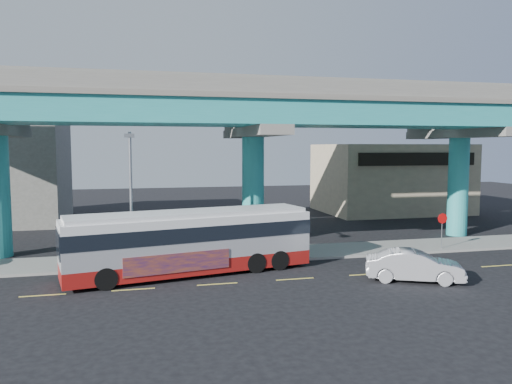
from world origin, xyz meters
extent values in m
plane|color=black|center=(0.00, 0.00, 0.00)|extent=(120.00, 120.00, 0.00)
cube|color=gray|center=(0.00, 5.50, 0.07)|extent=(70.00, 4.00, 0.15)
cube|color=#D8C64C|center=(-12.00, -0.30, 0.01)|extent=(2.00, 0.12, 0.01)
cube|color=#D8C64C|center=(-8.00, -0.30, 0.01)|extent=(2.00, 0.12, 0.01)
cube|color=#D8C64C|center=(-4.00, -0.30, 0.01)|extent=(2.00, 0.12, 0.01)
cube|color=#D8C64C|center=(0.00, -0.30, 0.01)|extent=(2.00, 0.12, 0.01)
cube|color=#D8C64C|center=(4.00, -0.30, 0.01)|extent=(2.00, 0.12, 0.01)
cube|color=#D8C64C|center=(8.00, -0.30, 0.01)|extent=(2.00, 0.12, 0.01)
cube|color=#D8C64C|center=(12.00, -0.30, 0.01)|extent=(2.00, 0.12, 0.01)
cube|color=gray|center=(-16.00, 12.50, 8.60)|extent=(1.80, 5.00, 1.20)
cylinder|color=teal|center=(0.00, 9.00, 3.70)|extent=(1.50, 1.50, 7.40)
cube|color=gray|center=(0.00, 9.00, 7.70)|extent=(2.00, 12.00, 0.60)
cube|color=gray|center=(0.00, 12.50, 8.60)|extent=(1.80, 5.00, 1.20)
cylinder|color=teal|center=(16.00, 9.00, 3.70)|extent=(1.50, 1.50, 7.40)
cube|color=gray|center=(16.00, 9.00, 7.70)|extent=(2.00, 12.00, 0.60)
cube|color=gray|center=(16.00, 12.50, 8.60)|extent=(1.80, 5.00, 1.20)
cube|color=teal|center=(0.00, 5.50, 8.70)|extent=(52.00, 5.00, 1.40)
cube|color=gray|center=(0.00, 5.50, 9.55)|extent=(52.00, 5.40, 0.30)
cube|color=gray|center=(0.00, 3.00, 10.10)|extent=(52.00, 0.25, 0.80)
cube|color=gray|center=(0.00, 8.00, 10.10)|extent=(52.00, 0.25, 0.80)
cube|color=teal|center=(0.00, 12.50, 9.90)|extent=(52.00, 5.00, 1.40)
cube|color=gray|center=(0.00, 12.50, 10.75)|extent=(52.00, 5.40, 0.30)
cube|color=gray|center=(0.00, 10.00, 11.30)|extent=(52.00, 0.25, 0.80)
cube|color=gray|center=(0.00, 15.00, 11.30)|extent=(52.00, 0.25, 0.80)
cube|color=#C1AE8A|center=(18.00, 23.00, 3.50)|extent=(14.00, 10.00, 7.00)
cube|color=black|center=(18.00, 17.90, 5.60)|extent=(12.00, 0.25, 1.20)
cube|color=maroon|center=(-5.05, 2.02, 0.59)|extent=(13.24, 5.25, 0.76)
cube|color=#A8A8AC|center=(-5.05, 2.02, 1.78)|extent=(13.24, 5.25, 1.62)
cube|color=black|center=(-5.05, 2.02, 2.32)|extent=(13.31, 5.31, 0.76)
cube|color=silver|center=(-5.05, 2.02, 2.91)|extent=(13.24, 5.25, 0.43)
cube|color=silver|center=(-5.05, 2.02, 3.24)|extent=(12.80, 4.93, 0.22)
cube|color=black|center=(1.32, 3.31, 2.16)|extent=(0.55, 2.46, 1.29)
cube|color=black|center=(-11.42, 0.74, 2.16)|extent=(0.55, 2.46, 1.29)
cube|color=#1F1250|center=(-5.83, 0.44, 0.99)|extent=(5.30, 1.11, 0.97)
cylinder|color=black|center=(-9.25, -0.09, 0.54)|extent=(1.12, 0.53, 1.08)
cylinder|color=black|center=(-9.74, 2.35, 0.54)|extent=(1.12, 0.53, 1.08)
cylinder|color=black|center=(-1.63, 1.45, 0.54)|extent=(1.12, 0.53, 1.08)
cylinder|color=black|center=(-2.12, 3.88, 0.54)|extent=(1.12, 0.53, 1.08)
cylinder|color=black|center=(-0.26, 1.72, 0.54)|extent=(1.12, 0.53, 1.08)
cylinder|color=black|center=(-0.75, 4.16, 0.54)|extent=(1.12, 0.53, 1.08)
imported|color=#A5A5AA|center=(5.68, -2.07, 0.78)|extent=(5.26, 6.00, 1.56)
cylinder|color=gray|center=(-8.05, 4.00, 3.84)|extent=(0.16, 0.16, 7.38)
cylinder|color=gray|center=(-8.05, 3.00, 7.33)|extent=(0.12, 2.00, 0.12)
cube|color=gray|center=(-8.05, 2.00, 7.28)|extent=(0.50, 0.70, 0.18)
cylinder|color=gray|center=(11.46, 4.20, 1.15)|extent=(0.06, 0.06, 2.01)
cylinder|color=#B20A0A|center=(11.46, 4.17, 2.11)|extent=(0.69, 0.05, 0.69)
camera|label=1|loc=(-7.80, -24.02, 6.68)|focal=35.00mm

